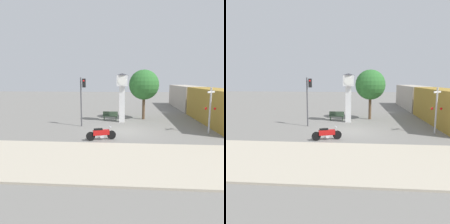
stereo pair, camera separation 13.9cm
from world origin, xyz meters
TOP-DOWN VIEW (x-y plane):
  - ground_plane at (0.00, 0.00)m, footprint 120.00×120.00m
  - sidewalk_strip at (0.00, -6.77)m, footprint 36.00×6.00m
  - motorcycle at (-1.72, -2.78)m, footprint 2.10×0.87m
  - clock_tower at (-0.44, 4.14)m, footprint 1.28×1.28m
  - freight_train at (8.90, 10.25)m, footprint 2.80×23.92m
  - traffic_light at (-4.00, 1.77)m, footprint 0.50×0.35m
  - railroad_crossing_signal at (6.72, -0.16)m, footprint 0.90×0.82m
  - street_tree at (1.86, 5.94)m, footprint 3.24×3.24m
  - bench at (-1.73, 5.06)m, footprint 1.60×0.44m

SIDE VIEW (x-z plane):
  - ground_plane at x=0.00m, z-range 0.00..0.00m
  - sidewalk_strip at x=0.00m, z-range 0.00..0.10m
  - motorcycle at x=-1.72m, z-range -0.02..0.95m
  - bench at x=-1.73m, z-range 0.03..0.95m
  - freight_train at x=8.90m, z-range 0.00..3.40m
  - railroad_crossing_signal at x=6.72m, z-range 0.17..3.88m
  - traffic_light at x=-4.00m, z-range 0.83..5.34m
  - clock_tower at x=-0.44m, z-range 0.80..5.74m
  - street_tree at x=1.86m, z-range 1.06..6.45m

